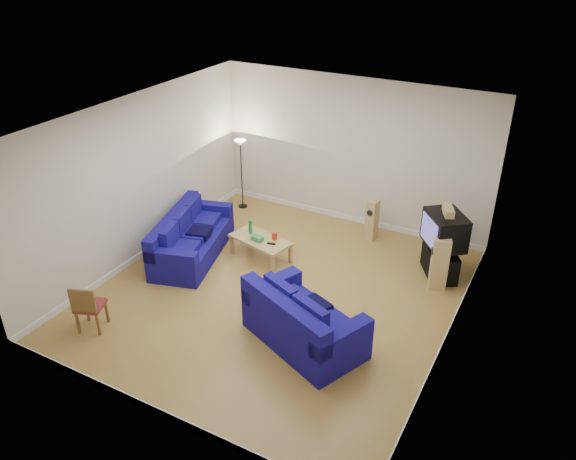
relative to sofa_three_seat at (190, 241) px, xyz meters
The scene contains 16 objects.
room 2.52m from the sofa_three_seat, ahead, with size 6.01×6.51×3.21m.
sofa_three_seat is the anchor object (origin of this frame).
sofa_loveseat 3.45m from the sofa_three_seat, 23.00° to the right, with size 2.17×1.73×0.95m.
coffee_table 1.41m from the sofa_three_seat, 23.39° to the left, with size 1.32×0.87×0.44m.
bottle 1.23m from the sofa_three_seat, 32.55° to the left, with size 0.07×0.07×0.29m, color #197233.
tissue_box 1.38m from the sofa_three_seat, 20.00° to the left, with size 0.23×0.13×0.10m, color green.
red_canister 1.70m from the sofa_three_seat, 23.47° to the left, with size 0.11×0.11×0.15m, color red.
remote 1.66m from the sofa_three_seat, 16.77° to the left, with size 0.16×0.05×0.02m, color black.
tv_stand 4.84m from the sofa_three_seat, 20.01° to the left, with size 0.88×0.49×0.54m, color black.
av_receiver 4.84m from the sofa_three_seat, 19.99° to the left, with size 0.45×0.37×0.11m, color black.
television 4.88m from the sofa_three_seat, 19.96° to the left, with size 0.97×1.00×0.62m.
centre_speaker 4.96m from the sofa_three_seat, 20.11° to the left, with size 0.39×0.16×0.14m, color tan.
speaker_left 3.75m from the sofa_three_seat, 38.96° to the left, with size 0.23×0.29×0.88m.
speaker_right 4.79m from the sofa_three_seat, 14.77° to the left, with size 0.36×0.32×1.00m.
floor_lamp 2.59m from the sofa_three_seat, 96.53° to the left, with size 0.28×0.28×1.63m.
dining_chair 2.69m from the sofa_three_seat, 89.15° to the right, with size 0.54×0.54×0.87m.
Camera 1 is at (4.12, -7.21, 5.79)m, focal length 35.00 mm.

